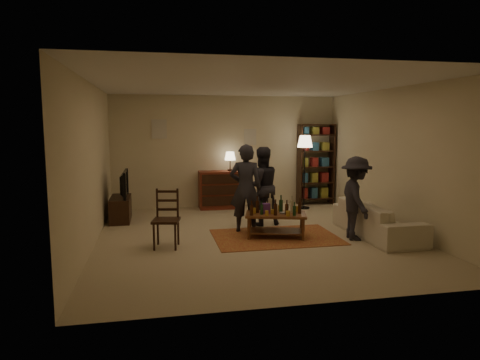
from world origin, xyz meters
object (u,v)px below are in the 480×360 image
object	(u,v)px
sofa	(377,219)
person_left	(246,188)
dining_chair	(167,216)
tv_stand	(121,203)
bookshelf	(316,163)
person_by_sofa	(356,198)
dresser	(220,189)
person_right	(261,186)
coffee_table	(276,216)
floor_lamp	(305,147)

from	to	relation	value
sofa	person_left	distance (m)	2.46
dining_chair	tv_stand	bearing A→B (deg)	123.39
bookshelf	person_by_sofa	distance (m)	3.37
dining_chair	dresser	bearing A→B (deg)	76.87
dining_chair	person_left	xyz separation A→B (m)	(1.48, 0.70, 0.31)
dining_chair	sofa	distance (m)	3.77
tv_stand	person_by_sofa	world-z (taller)	person_by_sofa
person_right	coffee_table	bearing A→B (deg)	82.32
person_right	person_left	bearing A→B (deg)	41.12
person_left	dining_chair	bearing A→B (deg)	40.73
person_left	dresser	bearing A→B (deg)	-71.77
dresser	person_by_sofa	xyz separation A→B (m)	(1.89, -3.25, 0.25)
tv_stand	bookshelf	world-z (taller)	bookshelf
coffee_table	sofa	xyz separation A→B (m)	(1.84, -0.26, -0.09)
person_by_sofa	floor_lamp	bearing A→B (deg)	7.14
sofa	person_by_sofa	bearing A→B (deg)	104.84
dresser	person_by_sofa	distance (m)	3.77
sofa	person_by_sofa	distance (m)	0.67
sofa	person_left	size ratio (longest dim) A/B	1.26
floor_lamp	person_by_sofa	xyz separation A→B (m)	(-0.07, -2.82, -0.76)
floor_lamp	person_left	distance (m)	2.76
dining_chair	tv_stand	xyz separation A→B (m)	(-0.89, 2.15, -0.13)
coffee_table	dresser	world-z (taller)	dresser
bookshelf	sofa	xyz separation A→B (m)	(-0.05, -3.18, -0.73)
tv_stand	person_right	xyz separation A→B (m)	(2.80, -0.94, 0.40)
person_right	bookshelf	bearing A→B (deg)	-142.94
coffee_table	person_left	size ratio (longest dim) A/B	0.72
coffee_table	dresser	bearing A→B (deg)	101.02
bookshelf	floor_lamp	bearing A→B (deg)	-133.79
floor_lamp	person_right	distance (m)	2.14
person_left	sofa	bearing A→B (deg)	177.18
sofa	person_left	world-z (taller)	person_left
dresser	floor_lamp	world-z (taller)	floor_lamp
dining_chair	person_right	distance (m)	2.27
person_left	bookshelf	bearing A→B (deg)	-118.29
person_right	person_by_sofa	world-z (taller)	person_right
person_left	person_right	bearing A→B (deg)	-115.03
person_left	tv_stand	bearing A→B (deg)	-15.96
dresser	sofa	distance (m)	3.93
bookshelf	tv_stand	bearing A→B (deg)	-168.20
sofa	person_left	xyz separation A→B (m)	(-2.28, 0.75, 0.52)
coffee_table	dresser	size ratio (longest dim) A/B	0.87
dining_chair	floor_lamp	xyz separation A→B (m)	(3.33, 2.63, 0.98)
person_left	person_by_sofa	bearing A→B (deg)	169.00
coffee_table	floor_lamp	size ratio (longest dim) A/B	0.67
tv_stand	person_by_sofa	xyz separation A→B (m)	(4.14, -2.33, 0.35)
person_right	person_by_sofa	size ratio (longest dim) A/B	1.07
dresser	person_left	size ratio (longest dim) A/B	0.82
coffee_table	floor_lamp	bearing A→B (deg)	59.83
person_left	floor_lamp	bearing A→B (deg)	-118.29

